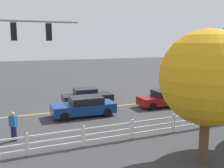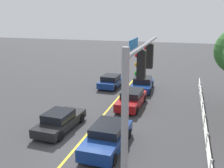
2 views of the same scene
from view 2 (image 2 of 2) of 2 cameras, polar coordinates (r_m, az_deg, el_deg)
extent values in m
plane|color=#38383A|center=(16.43, -7.63, -13.30)|extent=(120.00, 120.00, 0.00)
cube|color=gold|center=(19.77, -2.96, -8.03)|extent=(28.00, 0.16, 0.01)
cylinder|color=gray|center=(9.55, 7.22, 8.44)|extent=(6.07, 0.12, 0.12)
cube|color=#0C59B2|center=(7.42, 4.79, 8.75)|extent=(1.10, 0.03, 0.28)
cube|color=black|center=(9.00, 6.43, 4.19)|extent=(0.32, 0.28, 1.00)
sphere|color=red|center=(8.98, 5.54, 6.25)|extent=(0.17, 0.17, 0.17)
sphere|color=orange|center=(9.03, 5.49, 4.25)|extent=(0.17, 0.17, 0.17)
sphere|color=#148C19|center=(9.10, 5.44, 2.27)|extent=(0.17, 0.17, 0.17)
cube|color=black|center=(10.88, 8.19, 6.05)|extent=(0.32, 0.28, 1.00)
sphere|color=red|center=(10.86, 7.46, 7.76)|extent=(0.17, 0.17, 0.17)
sphere|color=orange|center=(10.90, 7.41, 6.09)|extent=(0.17, 0.17, 0.17)
sphere|color=#148C19|center=(10.96, 7.35, 4.44)|extent=(0.17, 0.17, 0.17)
cube|color=navy|center=(28.37, -0.15, 0.39)|extent=(4.13, 2.05, 0.62)
cube|color=black|center=(28.05, -0.28, 1.41)|extent=(2.10, 1.76, 0.51)
cylinder|color=black|center=(29.96, -0.85, 0.78)|extent=(0.65, 0.25, 0.64)
cylinder|color=black|center=(29.44, 2.32, 0.51)|extent=(0.65, 0.25, 0.64)
cylinder|color=black|center=(27.48, -2.79, -0.58)|extent=(0.65, 0.25, 0.64)
cylinder|color=black|center=(26.91, 0.63, -0.90)|extent=(0.65, 0.25, 0.64)
cube|color=black|center=(18.55, -11.19, -8.21)|extent=(4.61, 2.05, 0.59)
cube|color=black|center=(18.15, -11.64, -6.81)|extent=(2.05, 1.73, 0.56)
cylinder|color=black|center=(20.25, -11.04, -6.76)|extent=(0.65, 0.25, 0.64)
cylinder|color=black|center=(19.49, -6.71, -7.46)|extent=(0.65, 0.25, 0.64)
cylinder|color=black|center=(17.90, -16.03, -10.14)|extent=(0.65, 0.25, 0.64)
cylinder|color=black|center=(17.04, -11.29, -11.15)|extent=(0.65, 0.25, 0.64)
cube|color=maroon|center=(22.42, 4.25, -3.66)|extent=(4.66, 1.91, 0.68)
cube|color=black|center=(22.44, 4.43, -2.03)|extent=(2.41, 1.65, 0.51)
cylinder|color=black|center=(20.90, 5.34, -5.82)|extent=(0.65, 0.24, 0.64)
cylinder|color=black|center=(21.29, 1.08, -5.35)|extent=(0.65, 0.24, 0.64)
cylinder|color=black|center=(23.78, 7.06, -3.23)|extent=(0.65, 0.24, 0.64)
cylinder|color=black|center=(24.12, 3.29, -2.86)|extent=(0.65, 0.24, 0.64)
cube|color=navy|center=(15.84, -1.03, -11.90)|extent=(4.78, 2.07, 0.73)
cube|color=black|center=(15.77, -0.76, -9.54)|extent=(2.42, 1.81, 0.50)
cylinder|color=black|center=(14.39, 0.40, -16.13)|extent=(0.65, 0.24, 0.64)
cylinder|color=black|center=(14.96, -6.50, -14.92)|extent=(0.65, 0.24, 0.64)
cylinder|color=black|center=(17.11, 3.67, -10.75)|extent=(0.65, 0.24, 0.64)
cylinder|color=black|center=(17.59, -2.17, -9.97)|extent=(0.65, 0.24, 0.64)
cube|color=navy|center=(27.33, 6.61, -0.34)|extent=(4.34, 2.11, 0.58)
cube|color=black|center=(27.38, 6.70, 0.92)|extent=(2.02, 1.82, 0.56)
cylinder|color=black|center=(25.90, 8.17, -1.71)|extent=(0.65, 0.24, 0.64)
cylinder|color=black|center=(26.12, 4.19, -1.44)|extent=(0.65, 0.24, 0.64)
cylinder|color=black|center=(28.68, 8.79, -0.06)|extent=(0.65, 0.24, 0.64)
cylinder|color=black|center=(28.88, 5.18, 0.17)|extent=(0.65, 0.24, 0.64)
cube|color=white|center=(30.06, 18.46, 0.53)|extent=(0.10, 0.10, 1.15)
cube|color=white|center=(27.27, 18.64, -0.95)|extent=(0.10, 0.10, 1.15)
cube|color=white|center=(24.50, 18.87, -2.77)|extent=(0.10, 0.10, 1.15)
cube|color=white|center=(21.77, 19.15, -5.05)|extent=(0.10, 0.10, 1.15)
cube|color=white|center=(19.07, 19.51, -7.98)|extent=(0.10, 0.10, 1.15)
cube|color=white|center=(16.45, 20.00, -11.85)|extent=(0.10, 0.10, 1.15)
cube|color=white|center=(17.60, 19.84, -8.66)|extent=(26.00, 0.06, 0.09)
cube|color=white|center=(17.74, 19.74, -9.70)|extent=(26.00, 0.06, 0.09)
cube|color=white|center=(17.87, 19.65, -10.63)|extent=(26.00, 0.06, 0.09)
camera|label=1|loc=(16.52, 75.27, -4.21)|focal=41.81mm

